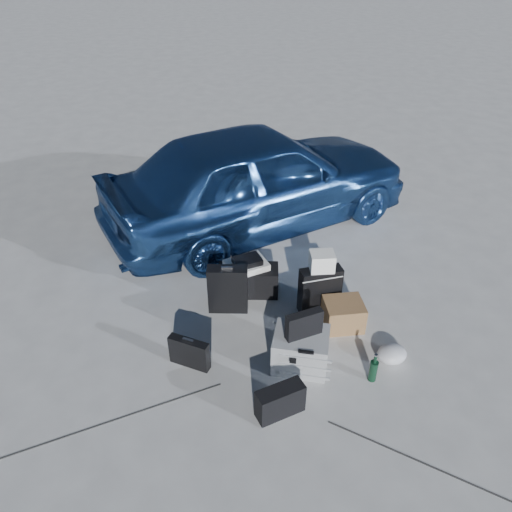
{
  "coord_description": "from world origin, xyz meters",
  "views": [
    {
      "loc": [
        -0.66,
        -3.39,
        3.61
      ],
      "look_at": [
        -0.21,
        0.85,
        0.68
      ],
      "focal_mm": 35.0,
      "sensor_mm": 36.0,
      "label": 1
    }
  ],
  "objects_px": {
    "briefcase": "(189,353)",
    "suitcase_right": "(320,290)",
    "pelican_case": "(301,350)",
    "duffel_bag": "(248,280)",
    "car": "(259,178)",
    "suitcase_left": "(228,289)",
    "green_bottle": "(374,368)",
    "cardboard_box": "(343,314)"
  },
  "relations": [
    {
      "from": "suitcase_left",
      "to": "green_bottle",
      "type": "xyz_separation_m",
      "value": [
        1.28,
        -1.15,
        -0.12
      ]
    },
    {
      "from": "briefcase",
      "to": "suitcase_left",
      "type": "xyz_separation_m",
      "value": [
        0.42,
        0.78,
        0.12
      ]
    },
    {
      "from": "suitcase_right",
      "to": "duffel_bag",
      "type": "distance_m",
      "value": 0.84
    },
    {
      "from": "briefcase",
      "to": "suitcase_right",
      "type": "distance_m",
      "value": 1.56
    },
    {
      "from": "suitcase_left",
      "to": "cardboard_box",
      "type": "distance_m",
      "value": 1.25
    },
    {
      "from": "pelican_case",
      "to": "suitcase_left",
      "type": "xyz_separation_m",
      "value": [
        -0.64,
        0.88,
        0.09
      ]
    },
    {
      "from": "suitcase_left",
      "to": "cardboard_box",
      "type": "relative_size",
      "value": 1.39
    },
    {
      "from": "pelican_case",
      "to": "cardboard_box",
      "type": "xyz_separation_m",
      "value": [
        0.54,
        0.5,
        -0.04
      ]
    },
    {
      "from": "briefcase",
      "to": "suitcase_right",
      "type": "bearing_deg",
      "value": 54.28
    },
    {
      "from": "suitcase_right",
      "to": "cardboard_box",
      "type": "bearing_deg",
      "value": -63.7
    },
    {
      "from": "suitcase_left",
      "to": "duffel_bag",
      "type": "height_order",
      "value": "suitcase_left"
    },
    {
      "from": "cardboard_box",
      "to": "green_bottle",
      "type": "distance_m",
      "value": 0.77
    },
    {
      "from": "suitcase_right",
      "to": "green_bottle",
      "type": "height_order",
      "value": "suitcase_right"
    },
    {
      "from": "car",
      "to": "green_bottle",
      "type": "bearing_deg",
      "value": 170.63
    },
    {
      "from": "car",
      "to": "green_bottle",
      "type": "xyz_separation_m",
      "value": [
        0.74,
        -2.95,
        -0.56
      ]
    },
    {
      "from": "suitcase_left",
      "to": "cardboard_box",
      "type": "bearing_deg",
      "value": -10.83
    },
    {
      "from": "pelican_case",
      "to": "duffel_bag",
      "type": "distance_m",
      "value": 1.23
    },
    {
      "from": "cardboard_box",
      "to": "briefcase",
      "type": "bearing_deg",
      "value": -166.07
    },
    {
      "from": "suitcase_left",
      "to": "pelican_case",
      "type": "bearing_deg",
      "value": -46.92
    },
    {
      "from": "suitcase_right",
      "to": "cardboard_box",
      "type": "relative_size",
      "value": 1.35
    },
    {
      "from": "briefcase",
      "to": "cardboard_box",
      "type": "xyz_separation_m",
      "value": [
        1.6,
        0.4,
        -0.01
      ]
    },
    {
      "from": "pelican_case",
      "to": "suitcase_right",
      "type": "height_order",
      "value": "suitcase_right"
    },
    {
      "from": "suitcase_right",
      "to": "pelican_case",
      "type": "bearing_deg",
      "value": -122.62
    },
    {
      "from": "pelican_case",
      "to": "green_bottle",
      "type": "relative_size",
      "value": 1.66
    },
    {
      "from": "duffel_bag",
      "to": "green_bottle",
      "type": "distance_m",
      "value": 1.76
    },
    {
      "from": "cardboard_box",
      "to": "suitcase_right",
      "type": "bearing_deg",
      "value": 125.0
    },
    {
      "from": "pelican_case",
      "to": "duffel_bag",
      "type": "xyz_separation_m",
      "value": [
        -0.39,
        1.16,
        -0.02
      ]
    },
    {
      "from": "cardboard_box",
      "to": "pelican_case",
      "type": "bearing_deg",
      "value": -137.47
    },
    {
      "from": "pelican_case",
      "to": "suitcase_left",
      "type": "height_order",
      "value": "suitcase_left"
    },
    {
      "from": "car",
      "to": "duffel_bag",
      "type": "xyz_separation_m",
      "value": [
        -0.29,
        -1.52,
        -0.54
      ]
    },
    {
      "from": "briefcase",
      "to": "suitcase_right",
      "type": "xyz_separation_m",
      "value": [
        1.4,
        0.68,
        0.11
      ]
    },
    {
      "from": "suitcase_left",
      "to": "suitcase_right",
      "type": "height_order",
      "value": "suitcase_left"
    },
    {
      "from": "suitcase_left",
      "to": "green_bottle",
      "type": "distance_m",
      "value": 1.72
    },
    {
      "from": "car",
      "to": "green_bottle",
      "type": "relative_size",
      "value": 13.49
    },
    {
      "from": "car",
      "to": "duffel_bag",
      "type": "bearing_deg",
      "value": 145.78
    },
    {
      "from": "suitcase_left",
      "to": "suitcase_right",
      "type": "distance_m",
      "value": 0.99
    },
    {
      "from": "duffel_bag",
      "to": "cardboard_box",
      "type": "bearing_deg",
      "value": -28.26
    },
    {
      "from": "car",
      "to": "suitcase_right",
      "type": "bearing_deg",
      "value": 169.85
    },
    {
      "from": "green_bottle",
      "to": "duffel_bag",
      "type": "bearing_deg",
      "value": 125.85
    },
    {
      "from": "car",
      "to": "briefcase",
      "type": "distance_m",
      "value": 2.81
    },
    {
      "from": "car",
      "to": "briefcase",
      "type": "relative_size",
      "value": 10.35
    },
    {
      "from": "car",
      "to": "suitcase_left",
      "type": "distance_m",
      "value": 1.93
    }
  ]
}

